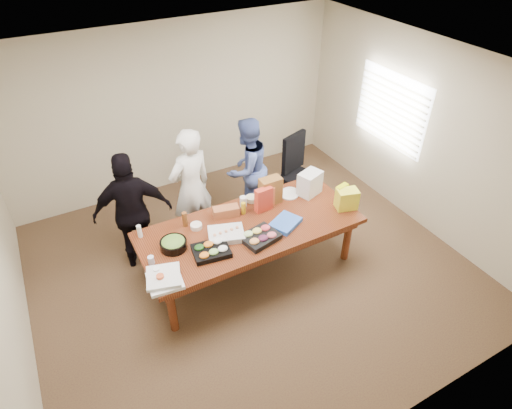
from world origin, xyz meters
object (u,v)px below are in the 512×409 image
conference_table (250,248)px  person_right (247,168)px  office_chair (300,176)px  person_center (191,188)px  sheet_cake (226,234)px  salad_bowl (173,245)px

conference_table → person_right: (0.57, 1.16, 0.42)m
office_chair → person_center: (-1.76, 0.05, 0.32)m
conference_table → person_center: 1.15m
conference_table → sheet_cake: bearing=-172.8°
office_chair → sheet_cake: 1.97m
person_right → conference_table: bearing=44.2°
office_chair → person_center: size_ratio=0.64×
conference_table → person_center: person_center is taller
conference_table → office_chair: bearing=33.5°
person_center → sheet_cake: (0.05, -1.00, -0.10)m
conference_table → person_center: (-0.40, 0.95, 0.51)m
conference_table → salad_bowl: 1.08m
office_chair → salad_bowl: office_chair is taller
salad_bowl → person_right: bearing=35.1°
conference_table → office_chair: 1.64m
conference_table → office_chair: (1.36, 0.90, 0.19)m
person_right → salad_bowl: bearing=15.4°
conference_table → sheet_cake: sheet_cake is taller
conference_table → salad_bowl: size_ratio=8.74×
salad_bowl → sheet_cake: bearing=-10.2°
office_chair → sheet_cake: (-1.71, -0.94, 0.22)m
person_center → person_right: (0.97, 0.21, -0.09)m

